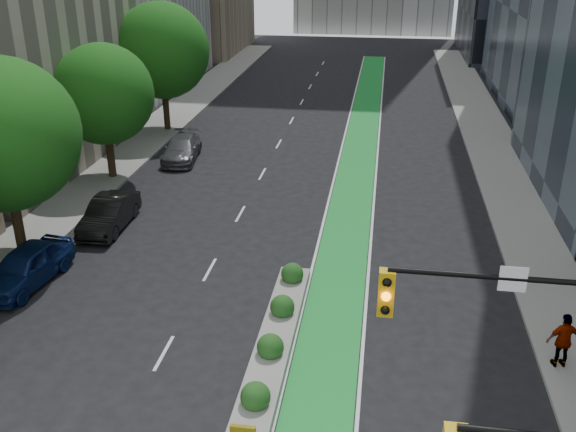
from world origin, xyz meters
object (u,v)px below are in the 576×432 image
(parked_car_left_mid, at_px, (109,214))
(pedestrian_far, at_px, (564,341))
(parked_car_left_far, at_px, (182,149))
(parked_car_left_near, at_px, (26,266))
(median_planter, at_px, (276,336))

(parked_car_left_mid, relative_size, pedestrian_far, 2.38)
(parked_car_left_mid, distance_m, parked_car_left_far, 10.48)
(parked_car_left_near, height_order, pedestrian_far, pedestrian_far)
(parked_car_left_near, bearing_deg, parked_car_left_far, 91.91)
(median_planter, relative_size, parked_car_left_mid, 2.22)
(parked_car_left_far, bearing_deg, pedestrian_far, -51.91)
(median_planter, xyz_separation_m, parked_car_left_near, (-10.70, 2.71, 0.43))
(median_planter, xyz_separation_m, parked_car_left_far, (-9.19, 18.82, 0.34))
(parked_car_left_far, xyz_separation_m, pedestrian_far, (18.60, -18.74, 0.41))
(median_planter, bearing_deg, pedestrian_far, 0.46)
(parked_car_left_mid, bearing_deg, parked_car_left_far, 86.62)
(parked_car_left_near, xyz_separation_m, parked_car_left_mid, (1.14, 5.63, -0.04))
(parked_car_left_mid, xyz_separation_m, pedestrian_far, (18.97, -8.27, 0.36))
(median_planter, bearing_deg, parked_car_left_mid, 138.87)
(median_planter, distance_m, parked_car_left_near, 11.05)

